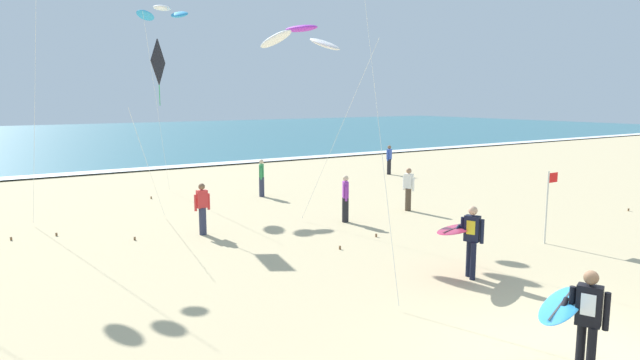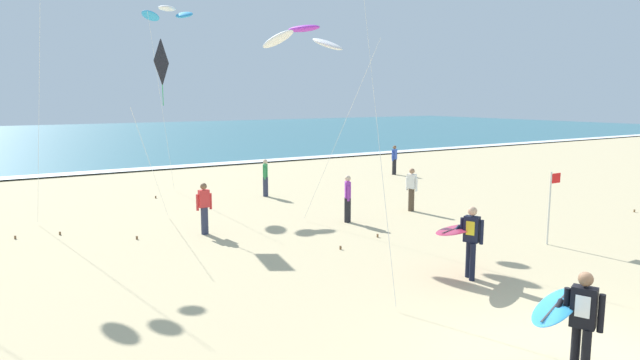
# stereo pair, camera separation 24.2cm
# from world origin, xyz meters

# --- Properties ---
(ocean_water) EXTENTS (160.00, 60.00, 0.08)m
(ocean_water) POSITION_xyz_m (0.00, 57.29, 0.04)
(ocean_water) COLOR #336B7A
(ocean_water) RESTS_ON ground
(shoreline_foam) EXTENTS (160.00, 1.39, 0.01)m
(shoreline_foam) POSITION_xyz_m (0.00, 27.59, 0.09)
(shoreline_foam) COLOR white
(shoreline_foam) RESTS_ON ocean_water
(surfer_lead) EXTENTS (2.14, 1.25, 1.71)m
(surfer_lead) POSITION_xyz_m (-0.54, -0.04, 1.04)
(surfer_lead) COLOR black
(surfer_lead) RESTS_ON ground
(surfer_trailing) EXTENTS (2.10, 1.34, 1.71)m
(surfer_trailing) POSITION_xyz_m (1.74, 4.15, 1.05)
(surfer_trailing) COLOR black
(surfer_trailing) RESTS_ON ground
(kite_diamond_charcoal_low) EXTENTS (2.15, 3.08, 6.09)m
(kite_diamond_charcoal_low) POSITION_xyz_m (-2.12, 14.17, 5.22)
(kite_diamond_charcoal_low) COLOR black
(kite_diamond_charcoal_low) RESTS_ON ground
(kite_arc_violet_close) EXTENTS (2.99, 4.11, 6.47)m
(kite_arc_violet_close) POSITION_xyz_m (1.69, 11.25, 6.08)
(kite_arc_violet_close) COLOR white
(kite_arc_violet_close) RESTS_ON ground
(kite_arc_ivory_outer) EXTENTS (2.41, 2.51, 8.04)m
(kite_arc_ivory_outer) POSITION_xyz_m (-0.14, 19.61, 7.73)
(kite_arc_ivory_outer) COLOR #2D99DB
(kite_arc_ivory_outer) RESTS_ON ground
(bystander_red_top) EXTENTS (0.50, 0.22, 1.59)m
(bystander_red_top) POSITION_xyz_m (-1.84, 11.32, 0.81)
(bystander_red_top) COLOR #2D334C
(bystander_red_top) RESTS_ON ground
(bystander_green_top) EXTENTS (0.32, 0.44, 1.59)m
(bystander_green_top) POSITION_xyz_m (2.71, 16.17, 0.81)
(bystander_green_top) COLOR #2D334C
(bystander_green_top) RESTS_ON ground
(bystander_purple_top) EXTENTS (0.31, 0.45, 1.59)m
(bystander_purple_top) POSITION_xyz_m (2.81, 10.30, 0.81)
(bystander_purple_top) COLOR black
(bystander_purple_top) RESTS_ON ground
(bystander_blue_top) EXTENTS (0.46, 0.30, 1.59)m
(bystander_blue_top) POSITION_xyz_m (11.66, 18.40, 0.81)
(bystander_blue_top) COLOR black
(bystander_blue_top) RESTS_ON ground
(bystander_white_top) EXTENTS (0.25, 0.49, 1.59)m
(bystander_white_top) POSITION_xyz_m (5.88, 10.56, 0.81)
(bystander_white_top) COLOR #4C3D2D
(bystander_white_top) RESTS_ON ground
(lifeguard_flag) EXTENTS (0.45, 0.05, 2.10)m
(lifeguard_flag) POSITION_xyz_m (6.03, 4.91, 1.27)
(lifeguard_flag) COLOR silver
(lifeguard_flag) RESTS_ON ground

